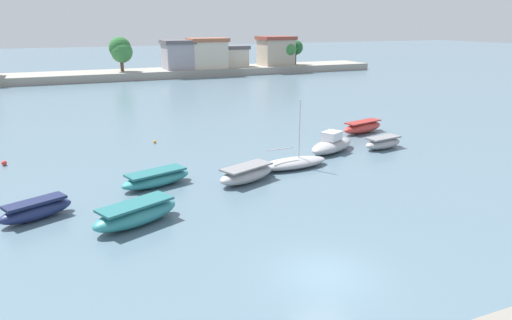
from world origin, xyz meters
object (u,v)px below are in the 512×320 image
moored_boat_6 (383,143)px  mooring_buoy_0 (155,142)px  moored_boat_5 (332,145)px  moored_boat_4 (293,163)px  mooring_buoy_2 (4,163)px  moored_boat_3 (247,174)px  moored_boat_2 (156,179)px  moored_boat_0 (36,210)px  moored_boat_7 (363,127)px  moored_boat_1 (136,214)px

moored_boat_6 → mooring_buoy_0: (-17.39, 9.65, -0.35)m
moored_boat_5 → moored_boat_6: (4.57, -0.86, -0.12)m
moored_boat_4 → mooring_buoy_2: moored_boat_4 is taller
moored_boat_6 → mooring_buoy_2: moored_boat_6 is taller
mooring_buoy_2 → moored_boat_3: bearing=-35.3°
mooring_buoy_0 → mooring_buoy_2: 12.03m
moored_boat_3 → moored_boat_6: size_ratio=1.21×
moored_boat_2 → moored_boat_5: (15.15, 2.63, 0.12)m
moored_boat_2 → moored_boat_3: bearing=-33.2°
moored_boat_4 → moored_boat_5: moored_boat_4 is taller
moored_boat_4 → mooring_buoy_0: moored_boat_4 is taller
moored_boat_3 → mooring_buoy_0: size_ratio=18.23×
moored_boat_0 → moored_boat_4: bearing=-14.9°
moored_boat_6 → mooring_buoy_0: moored_boat_6 is taller
moored_boat_5 → mooring_buoy_0: (-12.82, 8.79, -0.47)m
moored_boat_5 → mooring_buoy_0: size_ratio=21.23×
moored_boat_0 → moored_boat_6: bearing=-14.2°
moored_boat_4 → moored_boat_5: (5.08, 2.74, 0.22)m
moored_boat_3 → moored_boat_5: 10.32m
moored_boat_2 → moored_boat_5: size_ratio=0.91×
moored_boat_0 → moored_boat_6: 27.30m
moored_boat_5 → moored_boat_6: moored_boat_5 is taller
mooring_buoy_0 → moored_boat_3: bearing=-75.3°
moored_boat_0 → moored_boat_7: moored_boat_7 is taller
moored_boat_5 → moored_boat_7: moored_boat_5 is taller
moored_boat_3 → moored_boat_4: (4.32, 1.52, -0.16)m
moored_boat_6 → mooring_buoy_2: 30.13m
moored_boat_0 → moored_boat_5: size_ratio=0.73×
moored_boat_6 → moored_boat_7: (1.97, 5.64, 0.07)m
moored_boat_4 → moored_boat_6: moored_boat_4 is taller
moored_boat_5 → moored_boat_6: size_ratio=1.41×
moored_boat_0 → moored_boat_4: moored_boat_4 is taller
moored_boat_1 → mooring_buoy_2: (-7.17, 14.90, -0.40)m
moored_boat_0 → moored_boat_4: 17.48m
moored_boat_7 → moored_boat_0: bearing=-174.8°
moored_boat_5 → moored_boat_7: 8.10m
moored_boat_2 → moored_boat_4: 10.07m
moored_boat_1 → moored_boat_4: moored_boat_4 is taller
moored_boat_0 → moored_boat_1: bearing=-54.8°
moored_boat_4 → mooring_buoy_2: (-19.55, 9.27, -0.20)m
moored_boat_6 → mooring_buoy_0: 19.89m
moored_boat_2 → moored_boat_4: moored_boat_4 is taller
moored_boat_3 → mooring_buoy_0: bearing=83.2°
moored_boat_0 → moored_boat_7: bearing=-4.4°
moored_boat_0 → moored_boat_5: moored_boat_5 is taller
moored_boat_2 → moored_boat_6: moored_boat_2 is taller
mooring_buoy_0 → mooring_buoy_2: size_ratio=0.70×
moored_boat_5 → mooring_buoy_0: moored_boat_5 is taller
moored_boat_5 → moored_boat_4: bearing=-179.2°
moored_boat_7 → mooring_buoy_0: (-19.36, 4.01, -0.42)m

